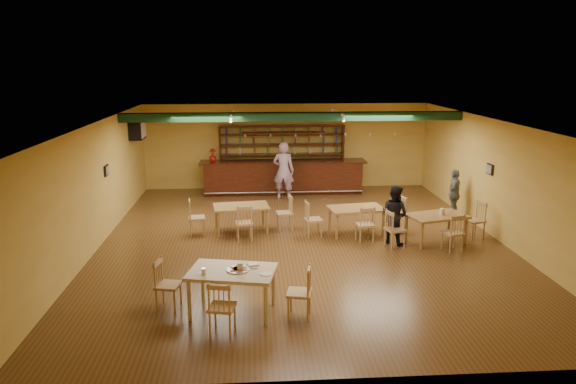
{
  "coord_description": "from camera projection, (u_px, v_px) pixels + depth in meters",
  "views": [
    {
      "loc": [
        -1.21,
        -12.68,
        4.42
      ],
      "look_at": [
        -0.31,
        0.6,
        1.15
      ],
      "focal_mm": 33.1,
      "sensor_mm": 36.0,
      "label": 1
    }
  ],
  "objects": [
    {
      "name": "bar_counter",
      "position": [
        283.0,
        177.0,
        18.27
      ],
      "size": [
        5.67,
        0.85,
        1.13
      ],
      "primitive_type": "cube",
      "color": "#33120A",
      "rests_on": "ground"
    },
    {
      "name": "pizza_server",
      "position": [
        247.0,
        268.0,
        9.52
      ],
      "size": [
        0.33,
        0.16,
        0.0
      ],
      "primitive_type": "cube",
      "rotation": [
        0.0,
        0.0,
        -0.22
      ],
      "color": "silver",
      "rests_on": "pizza_tray"
    },
    {
      "name": "dining_table_b",
      "position": [
        356.0,
        221.0,
        13.98
      ],
      "size": [
        1.52,
        1.04,
        0.71
      ],
      "primitive_type": "cube",
      "rotation": [
        0.0,
        0.0,
        0.14
      ],
      "color": "olive",
      "rests_on": "ground"
    },
    {
      "name": "dining_table_d",
      "position": [
        436.0,
        228.0,
        13.3
      ],
      "size": [
        1.6,
        1.2,
        0.71
      ],
      "primitive_type": "cube",
      "rotation": [
        0.0,
        0.0,
        0.26
      ],
      "color": "olive",
      "rests_on": "ground"
    },
    {
      "name": "ceiling_beam",
      "position": [
        293.0,
        117.0,
        15.45
      ],
      "size": [
        10.0,
        0.3,
        0.25
      ],
      "primitive_type": "cube",
      "color": "#103218",
      "rests_on": "ceiling"
    },
    {
      "name": "side_plate",
      "position": [
        266.0,
        274.0,
        9.28
      ],
      "size": [
        0.26,
        0.26,
        0.01
      ],
      "primitive_type": "cylinder",
      "rotation": [
        0.0,
        0.0,
        -0.2
      ],
      "color": "white",
      "rests_on": "near_table"
    },
    {
      "name": "near_table",
      "position": [
        233.0,
        291.0,
        9.55
      ],
      "size": [
        1.68,
        1.26,
        0.81
      ],
      "primitive_type": "cube",
      "rotation": [
        0.0,
        0.0,
        -0.2
      ],
      "color": "tan",
      "rests_on": "ground"
    },
    {
      "name": "napkin_stack",
      "position": [
        253.0,
        264.0,
        9.68
      ],
      "size": [
        0.23,
        0.2,
        0.03
      ],
      "primitive_type": "cube",
      "rotation": [
        0.0,
        0.0,
        0.27
      ],
      "color": "white",
      "rests_on": "near_table"
    },
    {
      "name": "patron_right_a",
      "position": [
        394.0,
        214.0,
        13.17
      ],
      "size": [
        0.9,
        0.91,
        1.48
      ],
      "primitive_type": "imported",
      "rotation": [
        0.0,
        0.0,
        2.33
      ],
      "color": "black",
      "rests_on": "ground"
    },
    {
      "name": "dining_table_a",
      "position": [
        241.0,
        219.0,
        14.13
      ],
      "size": [
        1.54,
        1.03,
        0.72
      ],
      "primitive_type": "cube",
      "rotation": [
        0.0,
        0.0,
        0.12
      ],
      "color": "olive",
      "rests_on": "ground"
    },
    {
      "name": "track_rail_left",
      "position": [
        232.0,
        113.0,
        15.9
      ],
      "size": [
        0.05,
        2.5,
        0.05
      ],
      "primitive_type": "cube",
      "color": "white",
      "rests_on": "ceiling"
    },
    {
      "name": "pizza_tray",
      "position": [
        238.0,
        270.0,
        9.46
      ],
      "size": [
        0.49,
        0.49,
        0.01
      ],
      "primitive_type": "cylinder",
      "rotation": [
        0.0,
        0.0,
        -0.28
      ],
      "color": "silver",
      "rests_on": "near_table"
    },
    {
      "name": "picture_right",
      "position": [
        490.0,
        169.0,
        13.83
      ],
      "size": [
        0.04,
        0.34,
        0.28
      ],
      "primitive_type": "cube",
      "color": "black",
      "rests_on": "wall_right"
    },
    {
      "name": "ac_unit",
      "position": [
        137.0,
        130.0,
        16.62
      ],
      "size": [
        0.34,
        0.7,
        0.48
      ],
      "primitive_type": "cube",
      "color": "white",
      "rests_on": "wall_left"
    },
    {
      "name": "patron_bar",
      "position": [
        284.0,
        171.0,
        17.37
      ],
      "size": [
        0.78,
        0.61,
        1.91
      ],
      "primitive_type": "imported",
      "rotation": [
        0.0,
        0.0,
        2.91
      ],
      "color": "#874AA0",
      "rests_on": "ground"
    },
    {
      "name": "picture_left",
      "position": [
        107.0,
        171.0,
        13.66
      ],
      "size": [
        0.04,
        0.34,
        0.28
      ],
      "primitive_type": "cube",
      "color": "black",
      "rests_on": "wall_left"
    },
    {
      "name": "poinsettia",
      "position": [
        213.0,
        155.0,
        17.92
      ],
      "size": [
        0.32,
        0.32,
        0.44
      ],
      "primitive_type": "imported",
      "rotation": [
        0.0,
        0.0,
        0.35
      ],
      "color": "#AF1610",
      "rests_on": "bar_counter"
    },
    {
      "name": "patron_right_b",
      "position": [
        454.0,
        194.0,
        15.23
      ],
      "size": [
        0.77,
        0.9,
        1.45
      ],
      "primitive_type": "imported",
      "rotation": [
        0.0,
        0.0,
        4.12
      ],
      "color": "slate",
      "rests_on": "ground"
    },
    {
      "name": "track_rail_right",
      "position": [
        338.0,
        112.0,
        16.11
      ],
      "size": [
        0.05,
        2.5,
        0.05
      ],
      "primitive_type": "cube",
      "color": "white",
      "rests_on": "ceiling"
    },
    {
      "name": "floor",
      "position": [
        302.0,
        242.0,
        13.42
      ],
      "size": [
        12.0,
        12.0,
        0.0
      ],
      "primitive_type": "plane",
      "color": "#583419",
      "rests_on": "ground"
    },
    {
      "name": "back_bar_hutch",
      "position": [
        282.0,
        157.0,
        18.74
      ],
      "size": [
        4.38,
        0.4,
        2.28
      ],
      "primitive_type": "cube",
      "color": "#33120A",
      "rests_on": "ground"
    },
    {
      "name": "parmesan_shaker",
      "position": [
        204.0,
        272.0,
        9.25
      ],
      "size": [
        0.09,
        0.09,
        0.11
      ],
      "primitive_type": "cylinder",
      "rotation": [
        0.0,
        0.0,
        -0.2
      ],
      "color": "#EAE5C6",
      "rests_on": "near_table"
    }
  ]
}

